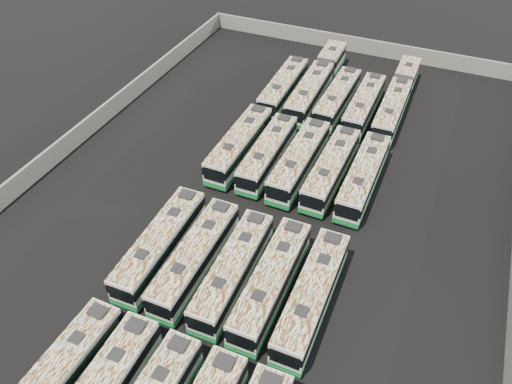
# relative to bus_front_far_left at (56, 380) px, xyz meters

# --- Properties ---
(ground) EXTENTS (140.00, 140.00, 0.00)m
(ground) POSITION_rel_bus_front_far_left_xyz_m (5.03, 21.54, -1.64)
(ground) COLOR black
(ground) RESTS_ON ground
(perimeter_wall) EXTENTS (45.20, 73.20, 2.20)m
(perimeter_wall) POSITION_rel_bus_front_far_left_xyz_m (5.03, 21.54, -0.54)
(perimeter_wall) COLOR slate
(perimeter_wall) RESTS_ON ground
(bus_front_far_left) EXTENTS (2.69, 11.47, 3.22)m
(bus_front_far_left) POSITION_rel_bus_front_far_left_xyz_m (0.00, 0.00, 0.00)
(bus_front_far_left) COLOR silver
(bus_front_far_left) RESTS_ON ground
(bus_midfront_far_left) EXTENTS (2.77, 11.80, 3.31)m
(bus_midfront_far_left) POSITION_rel_bus_front_far_left_xyz_m (-0.09, 13.00, 0.05)
(bus_midfront_far_left) COLOR silver
(bus_midfront_far_left) RESTS_ON ground
(bus_midfront_left) EXTENTS (2.57, 11.66, 3.28)m
(bus_midfront_left) POSITION_rel_bus_front_far_left_xyz_m (3.26, 12.88, 0.03)
(bus_midfront_left) COLOR silver
(bus_midfront_left) RESTS_ON ground
(bus_midfront_center) EXTENTS (2.72, 11.56, 3.24)m
(bus_midfront_center) POSITION_rel_bus_front_far_left_xyz_m (6.64, 12.88, 0.01)
(bus_midfront_center) COLOR silver
(bus_midfront_center) RESTS_ON ground
(bus_midfront_right) EXTENTS (2.59, 11.75, 3.30)m
(bus_midfront_right) POSITION_rel_bus_front_far_left_xyz_m (9.83, 13.01, 0.05)
(bus_midfront_right) COLOR silver
(bus_midfront_right) RESTS_ON ground
(bus_midfront_far_right) EXTENTS (2.60, 11.84, 3.33)m
(bus_midfront_far_right) POSITION_rel_bus_front_far_left_xyz_m (13.15, 13.01, 0.06)
(bus_midfront_far_right) COLOR silver
(bus_midfront_far_right) RESTS_ON ground
(bus_midback_far_left) EXTENTS (2.56, 11.90, 3.35)m
(bus_midback_far_left) POSITION_rel_bus_front_far_left_xyz_m (-0.01, 28.37, 0.07)
(bus_midback_far_left) COLOR silver
(bus_midback_far_left) RESTS_ON ground
(bus_midback_left) EXTENTS (2.61, 11.43, 3.21)m
(bus_midback_left) POSITION_rel_bus_front_far_left_xyz_m (3.23, 28.23, -0.00)
(bus_midback_left) COLOR silver
(bus_midback_left) RESTS_ON ground
(bus_midback_center) EXTENTS (2.61, 11.90, 3.35)m
(bus_midback_center) POSITION_rel_bus_front_far_left_xyz_m (6.64, 28.25, 0.07)
(bus_midback_center) COLOR silver
(bus_midback_center) RESTS_ON ground
(bus_midback_right) EXTENTS (2.66, 11.67, 3.28)m
(bus_midback_right) POSITION_rel_bus_front_far_left_xyz_m (9.93, 28.34, 0.03)
(bus_midback_right) COLOR silver
(bus_midback_right) RESTS_ON ground
(bus_midback_far_right) EXTENTS (2.52, 11.71, 3.30)m
(bus_midback_far_right) POSITION_rel_bus_front_far_left_xyz_m (13.16, 28.39, 0.04)
(bus_midback_far_right) COLOR silver
(bus_midback_far_right) RESTS_ON ground
(bus_back_far_left) EXTENTS (2.75, 11.77, 3.30)m
(bus_back_far_left) POSITION_rel_bus_front_far_left_xyz_m (-0.09, 41.29, 0.04)
(bus_back_far_left) COLOR silver
(bus_back_far_left) RESTS_ON ground
(bus_back_left) EXTENTS (2.96, 18.53, 3.35)m
(bus_back_left) POSITION_rel_bus_front_far_left_xyz_m (3.20, 44.44, 0.07)
(bus_back_left) COLOR silver
(bus_back_left) RESTS_ON ground
(bus_back_center) EXTENTS (2.61, 11.47, 3.22)m
(bus_back_center) POSITION_rel_bus_front_far_left_xyz_m (6.66, 41.52, 0.00)
(bus_back_center) COLOR silver
(bus_back_center) RESTS_ON ground
(bus_back_right) EXTENTS (2.40, 11.33, 3.19)m
(bus_back_right) POSITION_rel_bus_front_far_left_xyz_m (9.91, 41.32, -0.01)
(bus_back_right) COLOR silver
(bus_back_right) RESTS_ON ground
(bus_back_far_right) EXTENTS (2.51, 17.71, 3.21)m
(bus_back_far_right) POSITION_rel_bus_front_far_left_xyz_m (13.14, 44.47, -0.01)
(bus_back_far_right) COLOR silver
(bus_back_far_right) RESTS_ON ground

